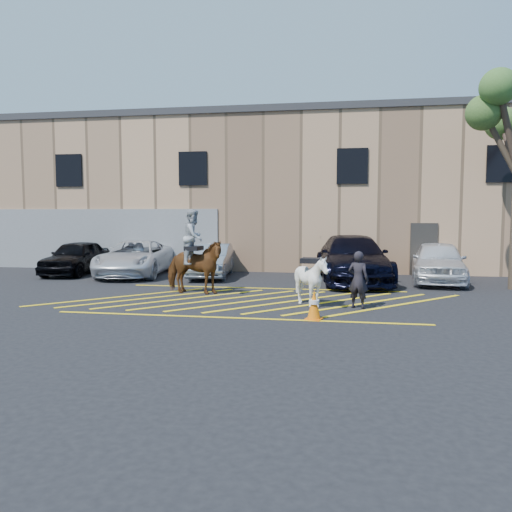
% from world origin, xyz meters
% --- Properties ---
extents(ground, '(90.00, 90.00, 0.00)m').
position_xyz_m(ground, '(0.00, 0.00, 0.00)').
color(ground, black).
rests_on(ground, ground).
extents(car_black_suv, '(1.91, 4.32, 1.44)m').
position_xyz_m(car_black_suv, '(-8.64, 4.98, 0.72)').
color(car_black_suv, black).
rests_on(car_black_suv, ground).
extents(car_white_pickup, '(3.03, 5.52, 1.46)m').
position_xyz_m(car_white_pickup, '(-5.93, 4.94, 0.73)').
color(car_white_pickup, silver).
rests_on(car_white_pickup, ground).
extents(car_silver_sedan, '(1.86, 4.23, 1.35)m').
position_xyz_m(car_silver_sedan, '(-2.65, 4.98, 0.68)').
color(car_silver_sedan, '#91989E').
rests_on(car_silver_sedan, ground).
extents(car_blue_suv, '(3.12, 6.26, 1.75)m').
position_xyz_m(car_blue_suv, '(3.01, 4.53, 0.87)').
color(car_blue_suv, black).
rests_on(car_blue_suv, ground).
extents(car_white_suv, '(2.40, 4.79, 1.57)m').
position_xyz_m(car_white_suv, '(6.20, 4.81, 0.78)').
color(car_white_suv, white).
rests_on(car_white_suv, ground).
extents(handler, '(0.67, 0.56, 1.58)m').
position_xyz_m(handler, '(3.04, -0.96, 0.79)').
color(handler, black).
rests_on(handler, ground).
extents(warehouse, '(32.42, 10.20, 7.30)m').
position_xyz_m(warehouse, '(-0.01, 11.99, 3.65)').
color(warehouse, tan).
rests_on(warehouse, ground).
extents(hatching_zone, '(12.60, 5.12, 0.01)m').
position_xyz_m(hatching_zone, '(-0.00, -0.30, 0.01)').
color(hatching_zone, yellow).
rests_on(hatching_zone, ground).
extents(mounted_bay, '(2.17, 1.20, 2.74)m').
position_xyz_m(mounted_bay, '(-2.11, 0.66, 1.10)').
color(mounted_bay, brown).
rests_on(mounted_bay, ground).
extents(saddled_white, '(1.36, 1.48, 1.45)m').
position_xyz_m(saddled_white, '(1.76, -0.94, 0.74)').
color(saddled_white, white).
rests_on(saddled_white, ground).
extents(traffic_cone, '(0.47, 0.47, 0.73)m').
position_xyz_m(traffic_cone, '(1.93, -2.64, 0.37)').
color(traffic_cone, orange).
rests_on(traffic_cone, ground).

